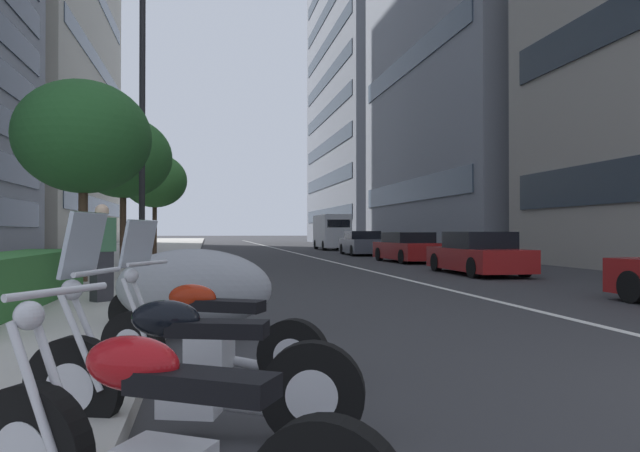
{
  "coord_description": "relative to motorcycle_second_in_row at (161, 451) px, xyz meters",
  "views": [
    {
      "loc": [
        -2.86,
        5.55,
        1.36
      ],
      "look_at": [
        14.11,
        2.22,
        1.53
      ],
      "focal_mm": 32.34,
      "sensor_mm": 36.0,
      "label": 1
    }
  ],
  "objects": [
    {
      "name": "motorcycle_second_in_row",
      "position": [
        0.0,
        0.0,
        0.0
      ],
      "size": [
        1.18,
        1.88,
        1.1
      ],
      "rotation": [
        0.0,
        0.0,
        1.04
      ],
      "color": "black",
      "rests_on": "ground"
    },
    {
      "name": "motorcycle_under_tarp",
      "position": [
        5.09,
        0.01,
        0.2
      ],
      "size": [
        1.38,
        2.22,
        1.14
      ],
      "rotation": [
        0.0,
        0.0,
        1.27
      ],
      "color": "gray",
      "rests_on": "ground"
    },
    {
      "name": "street_tree_by_lamp_post",
      "position": [
        27.1,
        2.37,
        3.48
      ],
      "size": [
        3.16,
        3.16,
        5.1
      ],
      "color": "#473323",
      "rests_on": "sidewalk_right_plaza"
    },
    {
      "name": "lane_centre_stripe",
      "position": [
        35.3,
        -5.75,
        -0.42
      ],
      "size": [
        110.0,
        0.16,
        0.01
      ],
      "primitive_type": "cube",
      "color": "silver",
      "rests_on": "ground"
    },
    {
      "name": "pedestrian_on_plaza",
      "position": [
        8.01,
        1.61,
        0.59
      ],
      "size": [
        0.46,
        0.47,
        1.69
      ],
      "rotation": [
        0.0,
        0.0,
        3.87
      ],
      "color": "#2D2D33",
      "rests_on": "sidewalk_right_plaza"
    },
    {
      "name": "motorcycle_far_end_row",
      "position": [
        1.29,
        -0.05,
        0.03
      ],
      "size": [
        0.88,
        2.19,
        1.49
      ],
      "rotation": [
        0.0,
        0.0,
        1.27
      ],
      "color": "black",
      "rests_on": "ground"
    },
    {
      "name": "car_far_down_avenue",
      "position": [
        14.51,
        -8.68,
        0.21
      ],
      "size": [
        4.49,
        1.9,
        1.36
      ],
      "rotation": [
        0.0,
        0.0,
        -0.02
      ],
      "color": "maroon",
      "rests_on": "ground"
    },
    {
      "name": "street_tree_far_plaza",
      "position": [
        12.31,
        2.78,
        3.24
      ],
      "size": [
        3.23,
        3.23,
        4.89
      ],
      "color": "#473323",
      "rests_on": "sidewalk_right_plaza"
    },
    {
      "name": "sidewalk_right_plaza",
      "position": [
        30.3,
        4.72,
        -0.34
      ],
      "size": [
        160.0,
        8.81,
        0.15
      ],
      "primitive_type": "cube",
      "color": "#B2ADA3",
      "rests_on": "ground"
    },
    {
      "name": "delivery_van_ahead",
      "position": [
        40.08,
        -9.46,
        0.98
      ],
      "size": [
        5.42,
        2.14,
        2.62
      ],
      "rotation": [
        0.0,
        0.0,
        -0.02
      ],
      "color": "silver",
      "rests_on": "ground"
    },
    {
      "name": "car_mid_block_traffic",
      "position": [
        30.02,
        -9.08,
        0.24
      ],
      "size": [
        4.77,
        2.09,
        1.4
      ],
      "rotation": [
        0.0,
        0.0,
        -0.05
      ],
      "color": "#4C515B",
      "rests_on": "ground"
    },
    {
      "name": "car_following_behind",
      "position": [
        21.98,
        -9.03,
        0.22
      ],
      "size": [
        4.51,
        2.04,
        1.34
      ],
      "rotation": [
        0.0,
        0.0,
        0.04
      ],
      "color": "maroon",
      "rests_on": "ground"
    },
    {
      "name": "street_tree_mid_sidewalk",
      "position": [
        18.57,
        2.7,
        3.55
      ],
      "size": [
        3.36,
        3.36,
        5.25
      ],
      "color": "#473323",
      "rests_on": "sidewalk_right_plaza"
    },
    {
      "name": "office_tower_far_left_down_avenue",
      "position": [
        62.71,
        -22.53,
        20.32
      ],
      "size": [
        26.84,
        17.55,
        41.48
      ],
      "color": "slate",
      "rests_on": "ground"
    },
    {
      "name": "motorcycle_mid_row",
      "position": [
        2.66,
        -0.17,
        0.02
      ],
      "size": [
        1.15,
        1.99,
        1.47
      ],
      "rotation": [
        0.0,
        0.0,
        1.08
      ],
      "color": "black",
      "rests_on": "ground"
    },
    {
      "name": "clipped_hedge_bed",
      "position": [
        7.36,
        2.98,
        0.15
      ],
      "size": [
        6.5,
        1.1,
        0.84
      ],
      "primitive_type": "cube",
      "color": "#337033",
      "rests_on": "sidewalk_right_plaza"
    },
    {
      "name": "street_lamp_with_banners",
      "position": [
        15.56,
        1.49,
        5.01
      ],
      "size": [
        1.26,
        2.1,
        9.11
      ],
      "color": "#232326",
      "rests_on": "sidewalk_right_plaza"
    }
  ]
}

